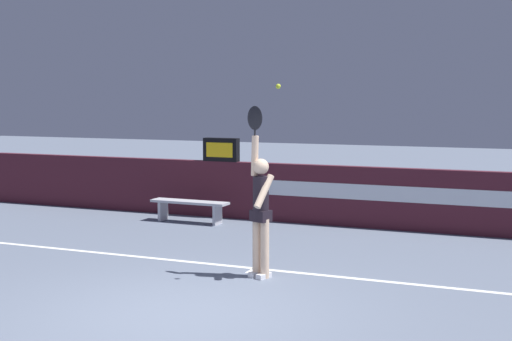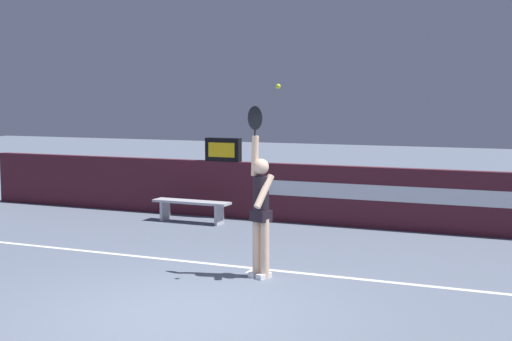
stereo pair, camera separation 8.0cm
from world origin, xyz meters
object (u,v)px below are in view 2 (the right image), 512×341
Objects in this scene: courtside_bench_near at (191,206)px; tennis_ball at (278,86)px; speed_display at (223,150)px; tennis_player at (260,207)px.

tennis_ball is at bearing -48.15° from courtside_bench_near.
tennis_ball is 0.04× the size of courtside_bench_near.
speed_display is 0.32× the size of tennis_player.
courtside_bench_near is (-3.34, 3.72, -2.35)m from tennis_ball.
speed_display is at bearing 69.09° from courtside_bench_near.
tennis_player reaches higher than courtside_bench_near.
tennis_ball is at bearing -56.61° from speed_display.
tennis_player is 4.67m from courtside_bench_near.
tennis_player reaches higher than speed_display.
tennis_ball is (3.01, -4.57, 1.25)m from speed_display.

